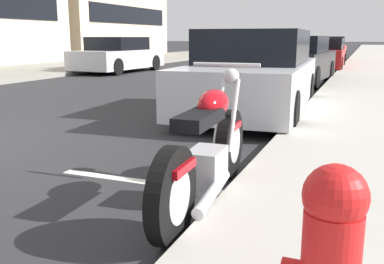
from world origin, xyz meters
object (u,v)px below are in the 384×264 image
object	(u,v)px
parked_car_behind_motorcycle	(328,50)
car_opposite_curb	(118,56)
parked_motorcycle	(208,152)
parked_car_at_intersection	(295,61)
fire_hydrant	(331,259)
parked_car_second_in_row	(321,55)
crossing_truck	(287,41)
parked_car_across_street	(254,74)

from	to	relation	value
parked_car_behind_motorcycle	car_opposite_curb	bearing A→B (deg)	142.33
parked_motorcycle	parked_car_at_intersection	distance (m)	10.00
fire_hydrant	parked_motorcycle	bearing A→B (deg)	33.10
parked_car_second_in_row	crossing_truck	size ratio (longest dim) A/B	0.90
parked_car_at_intersection	parked_car_second_in_row	world-z (taller)	parked_car_at_intersection
parked_car_behind_motorcycle	crossing_truck	bearing A→B (deg)	16.10
parked_car_across_street	fire_hydrant	xyz separation A→B (m)	(-6.20, -1.81, -0.15)
parked_motorcycle	crossing_truck	distance (m)	37.61
parked_car_second_in_row	fire_hydrant	distance (m)	17.84
parked_car_across_street	parked_car_at_intersection	distance (m)	5.43
car_opposite_curb	parked_car_behind_motorcycle	bearing A→B (deg)	145.68
parked_motorcycle	car_opposite_curb	world-z (taller)	car_opposite_curb
parked_car_at_intersection	crossing_truck	world-z (taller)	crossing_truck
parked_car_across_street	parked_car_second_in_row	world-z (taller)	parked_car_across_street
parked_car_behind_motorcycle	fire_hydrant	size ratio (longest dim) A/B	6.03
parked_car_at_intersection	parked_car_second_in_row	size ratio (longest dim) A/B	0.94
parked_car_at_intersection	parked_car_behind_motorcycle	bearing A→B (deg)	3.37
crossing_truck	fire_hydrant	distance (m)	39.43
parked_car_across_street	crossing_truck	bearing A→B (deg)	6.00
crossing_truck	car_opposite_curb	world-z (taller)	crossing_truck
crossing_truck	parked_car_behind_motorcycle	bearing A→B (deg)	107.90
fire_hydrant	parked_car_across_street	bearing A→B (deg)	16.29
parked_car_across_street	car_opposite_curb	bearing A→B (deg)	42.28
parked_motorcycle	parked_car_second_in_row	xyz separation A→B (m)	(16.09, 0.68, 0.18)
car_opposite_curb	fire_hydrant	size ratio (longest dim) A/B	5.56
crossing_truck	fire_hydrant	world-z (taller)	crossing_truck
parked_car_across_street	parked_car_at_intersection	size ratio (longest dim) A/B	1.11
parked_car_at_intersection	crossing_truck	xyz separation A→B (m)	(27.20, 4.91, 0.31)
parked_car_second_in_row	parked_car_behind_motorcycle	xyz separation A→B (m)	(5.33, 0.16, 0.03)
crossing_truck	car_opposite_curb	size ratio (longest dim) A/B	1.15
parked_car_across_street	parked_car_at_intersection	xyz separation A→B (m)	(5.43, 0.10, -0.04)
car_opposite_curb	parked_car_across_street	bearing A→B (deg)	47.20
parked_car_across_street	car_opposite_curb	xyz separation A→B (m)	(7.25, 7.25, -0.06)
parked_car_across_street	fire_hydrant	size ratio (longest dim) A/B	6.08
parked_motorcycle	parked_car_at_intersection	bearing A→B (deg)	2.28
crossing_truck	parked_car_at_intersection	bearing A→B (deg)	100.88
parked_car_second_in_row	parked_car_behind_motorcycle	world-z (taller)	parked_car_behind_motorcycle
parked_car_behind_motorcycle	crossing_truck	xyz separation A→B (m)	(15.75, 4.89, 0.31)
parked_car_behind_motorcycle	fire_hydrant	bearing A→B (deg)	-176.39
parked_car_behind_motorcycle	parked_car_second_in_row	bearing A→B (deg)	-179.42
parked_motorcycle	parked_car_behind_motorcycle	world-z (taller)	parked_car_behind_motorcycle
parked_car_behind_motorcycle	crossing_truck	distance (m)	16.49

